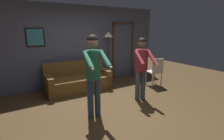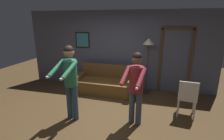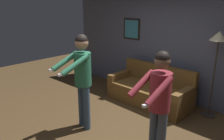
{
  "view_description": "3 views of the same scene",
  "coord_description": "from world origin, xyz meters",
  "views": [
    {
      "loc": [
        -2.07,
        -3.24,
        1.88
      ],
      "look_at": [
        -0.04,
        -0.0,
        0.95
      ],
      "focal_mm": 28.0,
      "sensor_mm": 36.0,
      "label": 1
    },
    {
      "loc": [
        1.28,
        -3.44,
        2.26
      ],
      "look_at": [
        0.42,
        -0.12,
        1.29
      ],
      "focal_mm": 28.0,
      "sensor_mm": 36.0,
      "label": 2
    },
    {
      "loc": [
        2.3,
        -2.45,
        2.22
      ],
      "look_at": [
        0.01,
        0.08,
        1.2
      ],
      "focal_mm": 35.0,
      "sensor_mm": 36.0,
      "label": 3
    }
  ],
  "objects": [
    {
      "name": "ground_plane",
      "position": [
        0.0,
        0.0,
        0.0
      ],
      "size": [
        12.0,
        12.0,
        0.0
      ],
      "primitive_type": "plane",
      "color": "#4C371E"
    },
    {
      "name": "back_wall_assembly",
      "position": [
        0.02,
        2.27,
        1.3
      ],
      "size": [
        6.4,
        0.1,
        2.6
      ],
      "color": "#4B5063",
      "rests_on": "ground_plane"
    },
    {
      "name": "couch",
      "position": [
        -0.23,
        1.67,
        0.28
      ],
      "size": [
        1.94,
        0.93,
        0.87
      ],
      "color": "brown",
      "rests_on": "ground_plane"
    },
    {
      "name": "torchiere_lamp",
      "position": [
        1.03,
        1.96,
        1.47
      ],
      "size": [
        0.34,
        0.34,
        1.75
      ],
      "color": "#332D28",
      "rests_on": "ground_plane"
    },
    {
      "name": "person_standing_left",
      "position": [
        -0.55,
        -0.1,
        1.07
      ],
      "size": [
        0.5,
        0.72,
        1.76
      ],
      "color": "#354C67",
      "rests_on": "ground_plane"
    },
    {
      "name": "person_standing_right",
      "position": [
        0.9,
        0.08,
        0.98
      ],
      "size": [
        0.52,
        0.66,
        1.64
      ],
      "color": "#435062",
      "rests_on": "ground_plane"
    }
  ]
}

